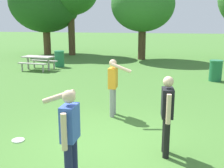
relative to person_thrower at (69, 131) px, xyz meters
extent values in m
plane|color=#447530|center=(0.15, 1.62, -0.96)|extent=(120.00, 120.00, 0.00)
cylinder|color=#1E234C|center=(0.02, -0.13, -0.55)|extent=(0.13, 0.13, 0.82)
cylinder|color=#1E234C|center=(0.01, 0.13, -0.55)|extent=(0.13, 0.13, 0.82)
cube|color=#3856B7|center=(0.01, 0.00, 0.15)|extent=(0.23, 0.38, 0.58)
sphere|color=beige|center=(0.01, 0.00, 0.57)|extent=(0.21, 0.21, 0.21)
cylinder|color=beige|center=(0.02, -0.26, 0.10)|extent=(0.09, 0.09, 0.58)
cylinder|color=beige|center=(-0.26, 0.25, 0.49)|extent=(0.58, 0.10, 0.28)
cylinder|color=gray|center=(-0.06, 3.71, -0.55)|extent=(0.13, 0.13, 0.82)
cylinder|color=gray|center=(-0.06, 3.45, -0.55)|extent=(0.13, 0.13, 0.82)
cube|color=orange|center=(-0.06, 3.58, 0.15)|extent=(0.23, 0.38, 0.58)
sphere|color=beige|center=(-0.06, 3.58, 0.57)|extent=(0.21, 0.21, 0.21)
cylinder|color=beige|center=(-0.07, 3.84, 0.10)|extent=(0.09, 0.09, 0.58)
cylinder|color=beige|center=(0.22, 3.32, 0.49)|extent=(0.58, 0.10, 0.28)
cylinder|color=black|center=(1.51, 1.31, -0.55)|extent=(0.13, 0.13, 0.82)
cylinder|color=black|center=(1.48, 1.57, -0.55)|extent=(0.13, 0.13, 0.82)
cube|color=black|center=(1.50, 1.44, 0.15)|extent=(0.26, 0.40, 0.58)
sphere|color=beige|center=(1.50, 1.44, 0.57)|extent=(0.21, 0.21, 0.21)
cylinder|color=beige|center=(1.53, 1.18, 0.10)|extent=(0.09, 0.09, 0.58)
cylinder|color=beige|center=(1.47, 1.70, 0.10)|extent=(0.09, 0.09, 0.58)
cylinder|color=white|center=(-1.81, 1.40, -0.95)|extent=(0.28, 0.28, 0.03)
cube|color=#B2ADA3|center=(-5.77, 10.17, -0.22)|extent=(1.77, 0.93, 0.06)
cube|color=#A49F96|center=(-5.83, 9.59, -0.52)|extent=(1.72, 0.43, 0.05)
cube|color=#A49F96|center=(-5.71, 10.75, -0.52)|extent=(1.72, 0.43, 0.05)
cylinder|color=#A49F96|center=(-6.43, 10.24, -0.61)|extent=(0.11, 0.11, 0.71)
cylinder|color=#A49F96|center=(-6.49, 9.66, -0.75)|extent=(0.09, 0.09, 0.41)
cylinder|color=#A49F96|center=(-6.37, 10.81, -0.75)|extent=(0.09, 0.09, 0.41)
cylinder|color=#A49F96|center=(-5.11, 10.10, -0.61)|extent=(0.11, 0.11, 0.71)
cylinder|color=#A49F96|center=(-5.17, 9.52, -0.75)|extent=(0.09, 0.09, 0.41)
cylinder|color=#A49F96|center=(-5.05, 10.68, -0.75)|extent=(0.09, 0.09, 0.41)
cylinder|color=#1E663D|center=(3.52, 9.18, -0.51)|extent=(0.56, 0.56, 0.90)
cylinder|color=#287A4B|center=(3.52, 9.18, -0.03)|extent=(0.59, 0.59, 0.06)
cylinder|color=#237047|center=(-5.03, 11.42, -0.51)|extent=(0.56, 0.56, 0.90)
cylinder|color=#2E8657|center=(-5.03, 11.42, -0.03)|extent=(0.59, 0.59, 0.06)
cylinder|color=brown|center=(-8.54, 17.22, 0.36)|extent=(0.59, 0.59, 2.64)
ellipsoid|color=#21511E|center=(-8.54, 17.22, 3.23)|extent=(5.65, 5.65, 4.80)
cylinder|color=#4C3823|center=(-6.39, 17.25, 0.92)|extent=(0.53, 0.53, 3.77)
cylinder|color=#4C3823|center=(-0.58, 15.82, 0.35)|extent=(0.54, 0.54, 2.61)
ellipsoid|color=#33702D|center=(-0.58, 15.82, 2.86)|extent=(4.40, 4.40, 3.74)
camera|label=1|loc=(1.54, -3.84, 1.71)|focal=43.97mm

